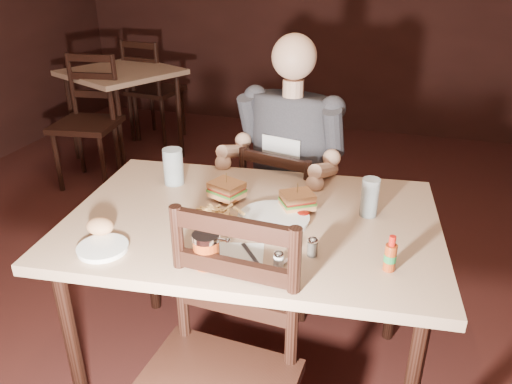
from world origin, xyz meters
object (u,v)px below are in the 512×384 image
(main_table, at_px, (252,234))
(bg_table, at_px, (122,81))
(bg_chair_near, at_px, (86,124))
(dinner_plate, at_px, (273,219))
(diner, at_px, (288,138))
(glass_right, at_px, (370,197))
(hot_sauce, at_px, (391,253))
(chair_far, at_px, (290,223))
(side_plate, at_px, (103,249))
(glass_left, at_px, (173,167))
(bg_chair_far, at_px, (155,90))
(syrup_dispenser, at_px, (206,250))

(main_table, bearing_deg, bg_table, 130.79)
(bg_chair_near, distance_m, dinner_plate, 2.44)
(diner, distance_m, glass_right, 0.58)
(dinner_plate, height_order, hot_sauce, hot_sauce)
(hot_sauce, bearing_deg, chair_far, 121.95)
(bg_chair_near, distance_m, hot_sauce, 2.89)
(side_plate, bearing_deg, glass_right, 32.25)
(main_table, xyz_separation_m, hot_sauce, (0.50, -0.19, 0.13))
(bg_table, bearing_deg, main_table, -49.21)
(diner, distance_m, side_plate, 0.99)
(chair_far, xyz_separation_m, side_plate, (-0.40, -0.96, 0.35))
(diner, distance_m, glass_left, 0.54)
(chair_far, distance_m, bg_chair_near, 2.03)
(bg_table, bearing_deg, diner, -40.46)
(bg_chair_near, bearing_deg, bg_chair_far, 81.57)
(main_table, bearing_deg, glass_left, 154.77)
(main_table, distance_m, side_plate, 0.53)
(diner, xyz_separation_m, glass_left, (-0.39, -0.37, -0.04))
(main_table, distance_m, dinner_plate, 0.11)
(bg_chair_far, height_order, glass_right, bg_chair_far)
(bg_chair_far, bearing_deg, syrup_dispenser, 126.56)
(main_table, bearing_deg, bg_chair_near, 139.55)
(chair_far, relative_size, bg_chair_far, 0.90)
(bg_chair_far, height_order, syrup_dispenser, bg_chair_far)
(hot_sauce, distance_m, syrup_dispenser, 0.55)
(bg_table, bearing_deg, glass_left, -53.58)
(hot_sauce, xyz_separation_m, syrup_dispenser, (-0.54, -0.14, -0.00))
(chair_far, bearing_deg, bg_chair_far, -36.22)
(dinner_plate, height_order, glass_left, glass_left)
(bg_chair_far, xyz_separation_m, syrup_dispenser, (1.76, -2.96, 0.35))
(main_table, xyz_separation_m, glass_right, (0.40, 0.14, 0.14))
(main_table, distance_m, bg_chair_near, 2.37)
(bg_table, bearing_deg, dinner_plate, -47.99)
(bg_chair_far, distance_m, glass_left, 2.84)
(bg_table, height_order, glass_right, glass_right)
(bg_table, distance_m, dinner_plate, 2.81)
(main_table, distance_m, bg_chair_far, 3.19)
(dinner_plate, relative_size, hot_sauce, 2.13)
(bg_chair_near, distance_m, side_plate, 2.37)
(bg_table, distance_m, side_plate, 2.81)
(syrup_dispenser, bearing_deg, dinner_plate, 63.65)
(main_table, xyz_separation_m, syrup_dispenser, (-0.04, -0.33, 0.13))
(bg_chair_near, relative_size, glass_right, 6.63)
(bg_chair_near, height_order, diner, diner)
(bg_table, bearing_deg, bg_chair_far, 90.00)
(glass_left, distance_m, syrup_dispenser, 0.63)
(main_table, xyz_separation_m, bg_table, (-1.80, 2.08, -0.02))
(glass_right, bearing_deg, glass_left, 176.89)
(bg_table, xyz_separation_m, glass_right, (2.20, -1.94, 0.16))
(main_table, relative_size, glass_right, 9.82)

